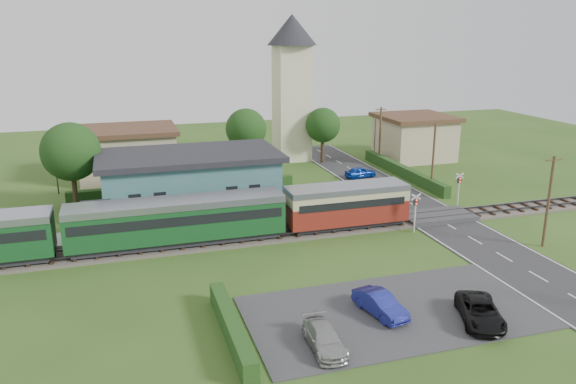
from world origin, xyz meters
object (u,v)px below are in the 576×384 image
object	(u,v)px
train	(133,224)
church_tower	(292,77)
crossing_signal_far	(459,185)
car_park_dark	(480,311)
equipment_hut	(97,219)
house_east	(414,136)
pedestrian_far	(107,226)
car_park_blue	(380,304)
pedestrian_near	(286,209)
station_building	(190,181)
crossing_signal_near	(415,207)
house_west	(127,152)
car_on_road	(360,172)
car_park_silver	(324,338)

from	to	relation	value
train	church_tower	xyz separation A→B (m)	(20.35, 26.00, 8.05)
crossing_signal_far	car_park_dark	bearing A→B (deg)	-120.29
equipment_hut	church_tower	xyz separation A→B (m)	(23.00, 22.80, 8.48)
house_east	pedestrian_far	bearing A→B (deg)	-152.93
car_park_blue	pedestrian_near	world-z (taller)	pedestrian_near
equipment_hut	house_east	world-z (taller)	house_east
car_park_blue	pedestrian_near	size ratio (longest dim) A/B	2.59
crossing_signal_far	car_park_dark	distance (m)	21.93
station_building	car_park_blue	size ratio (longest dim) A/B	4.14
equipment_hut	house_east	size ratio (longest dim) A/B	0.29
equipment_hut	car_park_dark	world-z (taller)	equipment_hut
car_park_blue	crossing_signal_near	bearing A→B (deg)	41.18
house_west	crossing_signal_near	bearing A→B (deg)	-49.89
train	car_on_road	bearing A→B (deg)	30.87
crossing_signal_near	pedestrian_near	size ratio (longest dim) A/B	2.20
crossing_signal_near	car_park_dark	world-z (taller)	crossing_signal_near
train	car_park_blue	size ratio (longest dim) A/B	11.19
crossing_signal_near	car_park_blue	size ratio (longest dim) A/B	0.85
station_building	house_west	world-z (taller)	house_west
train	car_park_silver	xyz separation A→B (m)	(8.64, -16.50, -1.53)
equipment_hut	pedestrian_far	size ratio (longest dim) A/B	1.62
crossing_signal_near	car_park_blue	bearing A→B (deg)	-126.98
equipment_hut	house_west	size ratio (longest dim) A/B	0.24
car_park_silver	pedestrian_near	xyz separation A→B (m)	(3.90, 19.42, 0.55)
equipment_hut	car_park_dark	distance (m)	28.50
equipment_hut	pedestrian_far	distance (m)	0.93
car_park_blue	pedestrian_near	xyz separation A→B (m)	(-0.43, 16.97, 0.48)
station_building	crossing_signal_near	bearing A→B (deg)	-34.81
equipment_hut	car_park_blue	distance (m)	23.31
car_park_silver	crossing_signal_far	bearing A→B (deg)	45.17
train	pedestrian_near	size ratio (longest dim) A/B	29.00
house_west	house_east	bearing A→B (deg)	-1.64
car_park_blue	pedestrian_near	bearing A→B (deg)	79.62
house_east	pedestrian_near	bearing A→B (deg)	-140.08
church_tower	car_park_dark	distance (m)	43.62
crossing_signal_far	pedestrian_far	world-z (taller)	crossing_signal_far
train	church_tower	world-z (taller)	church_tower
equipment_hut	pedestrian_far	xyz separation A→B (m)	(0.73, -0.24, -0.51)
station_building	house_east	distance (m)	32.70
station_building	house_east	xyz separation A→B (m)	(30.00, 13.01, 0.10)
equipment_hut	pedestrian_near	xyz separation A→B (m)	(15.19, -0.28, -0.55)
station_building	house_east	size ratio (longest dim) A/B	1.82
station_building	car_park_dark	distance (m)	28.49
crossing_signal_near	house_west	bearing A→B (deg)	130.11
equipment_hut	crossing_signal_far	size ratio (longest dim) A/B	0.78
church_tower	car_park_silver	distance (m)	45.11
crossing_signal_near	car_on_road	distance (m)	17.55
equipment_hut	train	world-z (taller)	train
equipment_hut	house_west	xyz separation A→B (m)	(3.00, 19.80, 1.04)
station_building	pedestrian_far	size ratio (longest dim) A/B	10.16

